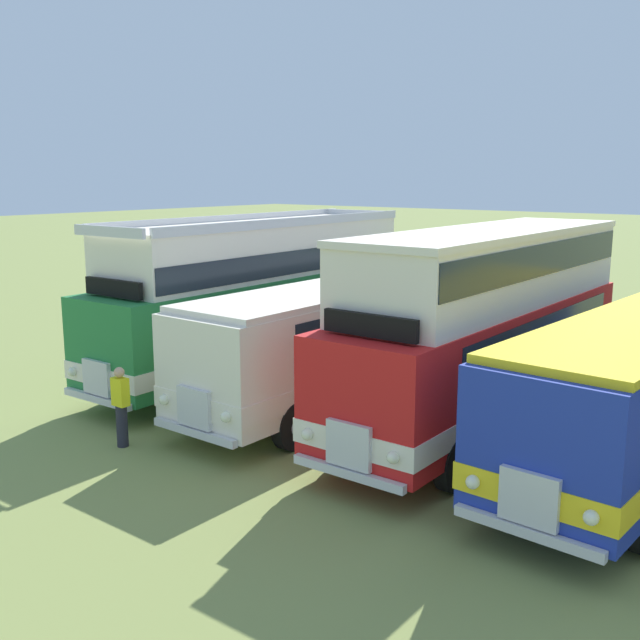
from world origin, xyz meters
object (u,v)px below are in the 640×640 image
(bus_second_in_row, at_px, (360,329))
(bus_third_in_row, at_px, (487,320))
(bus_first_in_row, at_px, (262,292))
(marshal_person, at_px, (121,406))

(bus_second_in_row, relative_size, bus_third_in_row, 1.09)
(bus_first_in_row, relative_size, bus_second_in_row, 1.00)
(bus_second_in_row, bearing_deg, bus_first_in_row, 176.48)
(bus_first_in_row, bearing_deg, marshal_person, -74.38)
(bus_second_in_row, relative_size, marshal_person, 6.64)
(bus_first_in_row, bearing_deg, bus_third_in_row, -3.42)
(bus_first_in_row, xyz_separation_m, bus_third_in_row, (7.20, -0.43, 0.11))
(marshal_person, bearing_deg, bus_first_in_row, 105.62)
(bus_first_in_row, bearing_deg, bus_second_in_row, -3.52)
(bus_first_in_row, xyz_separation_m, marshal_person, (1.79, -6.38, -1.48))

